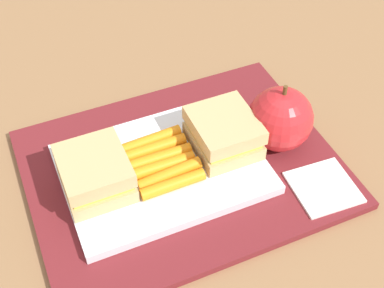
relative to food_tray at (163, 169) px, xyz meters
The scene contains 8 objects.
ground_plane 0.03m from the food_tray, ahead, with size 2.40×2.40×0.00m, color olive.
lunchbag_mat 0.03m from the food_tray, ahead, with size 0.36×0.28×0.01m, color maroon.
food_tray is the anchor object (origin of this frame).
sandwich_half_left 0.08m from the food_tray, behind, with size 0.07×0.08×0.04m.
sandwich_half_right 0.08m from the food_tray, ahead, with size 0.07×0.08×0.04m.
carrot_sticks_bundle 0.01m from the food_tray, 132.59° to the left, with size 0.08×0.09×0.02m.
apple 0.15m from the food_tray, ahead, with size 0.08×0.08×0.09m.
paper_napkin 0.19m from the food_tray, 30.96° to the right, with size 0.07×0.07×0.00m, color white.
Camera 1 is at (-0.15, -0.38, 0.48)m, focal length 48.91 mm.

